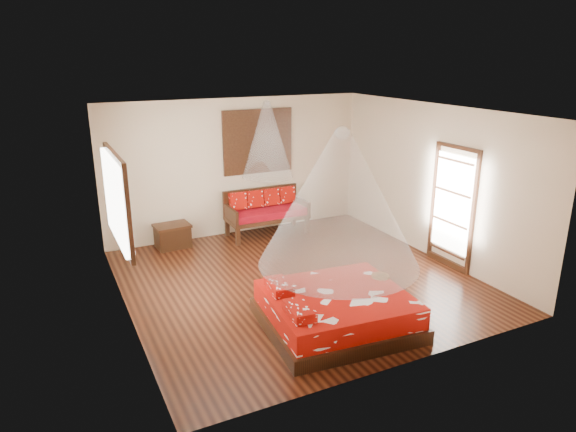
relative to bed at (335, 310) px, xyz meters
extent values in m
cube|color=black|center=(0.24, 1.60, -0.26)|extent=(5.50, 5.50, 0.02)
cube|color=white|center=(0.24, 1.60, 2.56)|extent=(5.50, 5.50, 0.02)
cube|color=beige|center=(-2.52, 1.60, 1.15)|extent=(0.02, 5.50, 2.80)
cube|color=beige|center=(3.00, 1.60, 1.15)|extent=(0.02, 5.50, 2.80)
cube|color=beige|center=(0.24, 4.36, 1.15)|extent=(5.50, 0.02, 2.80)
cube|color=beige|center=(0.24, -1.16, 1.15)|extent=(5.50, 0.02, 2.80)
cube|color=black|center=(0.02, 0.00, -0.15)|extent=(2.11, 1.95, 0.20)
cube|color=#A30D05|center=(0.02, 0.00, 0.10)|extent=(2.00, 1.84, 0.30)
cube|color=#A30D05|center=(-0.73, -0.31, 0.31)|extent=(0.32, 0.53, 0.13)
cube|color=#A30D05|center=(-0.66, 0.43, 0.31)|extent=(0.32, 0.53, 0.13)
cube|color=black|center=(-0.07, 3.59, -0.04)|extent=(0.08, 0.08, 0.42)
cube|color=black|center=(1.47, 3.59, -0.04)|extent=(0.08, 0.08, 0.42)
cube|color=black|center=(-0.07, 4.21, -0.04)|extent=(0.08, 0.08, 0.42)
cube|color=black|center=(1.47, 4.21, -0.04)|extent=(0.08, 0.08, 0.42)
cube|color=black|center=(0.70, 3.90, 0.13)|extent=(1.67, 0.74, 0.08)
cube|color=maroon|center=(0.70, 3.90, 0.24)|extent=(1.61, 0.68, 0.14)
cube|color=black|center=(0.70, 4.23, 0.42)|extent=(1.67, 0.06, 0.55)
cube|color=black|center=(-0.09, 3.90, 0.29)|extent=(0.06, 0.74, 0.30)
cube|color=black|center=(1.49, 3.90, 0.29)|extent=(0.06, 0.74, 0.30)
cube|color=#A30D05|center=(0.14, 4.11, 0.49)|extent=(0.35, 0.19, 0.37)
cube|color=#A30D05|center=(0.51, 4.11, 0.49)|extent=(0.35, 0.19, 0.37)
cube|color=#A30D05|center=(0.89, 4.11, 0.49)|extent=(0.35, 0.19, 0.37)
cube|color=#A30D05|center=(1.26, 4.11, 0.49)|extent=(0.35, 0.19, 0.37)
cube|color=black|center=(-1.26, 4.05, -0.04)|extent=(0.66, 0.49, 0.41)
cube|color=black|center=(-1.26, 4.05, 0.19)|extent=(0.70, 0.53, 0.05)
cube|color=black|center=(0.70, 4.32, 1.65)|extent=(1.52, 0.06, 1.32)
cube|color=black|center=(0.70, 4.31, 1.65)|extent=(1.35, 0.04, 1.10)
cube|color=black|center=(-2.48, 1.80, 1.45)|extent=(0.08, 1.74, 1.34)
cube|color=silver|center=(-2.44, 1.80, 1.45)|extent=(0.04, 1.54, 1.10)
cube|color=black|center=(2.96, 1.00, 0.80)|extent=(0.08, 1.02, 2.16)
cube|color=white|center=(2.94, 1.00, 0.90)|extent=(0.03, 0.82, 1.70)
cylinder|color=brown|center=(0.88, 0.19, 0.26)|extent=(0.26, 0.26, 0.03)
cone|color=silver|center=(0.02, 0.00, 1.60)|extent=(2.14, 2.14, 1.80)
cone|color=silver|center=(0.70, 3.85, 1.75)|extent=(1.02, 1.02, 1.50)
camera|label=1|loc=(-3.39, -5.41, 3.40)|focal=32.00mm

